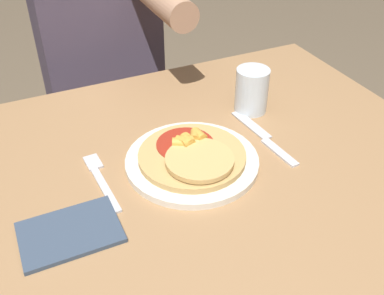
{
  "coord_description": "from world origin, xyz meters",
  "views": [
    {
      "loc": [
        -0.32,
        -0.57,
        1.27
      ],
      "look_at": [
        -0.04,
        0.05,
        0.76
      ],
      "focal_mm": 42.0,
      "sensor_mm": 36.0,
      "label": 1
    }
  ],
  "objects_px": {
    "drinking_glass": "(252,90)",
    "plate": "(192,161)",
    "person_diner": "(99,42)",
    "dining_table": "(219,218)",
    "pizza": "(193,154)",
    "fork": "(100,178)",
    "knife": "(264,138)"
  },
  "relations": [
    {
      "from": "knife",
      "to": "plate",
      "type": "bearing_deg",
      "value": -175.49
    },
    {
      "from": "person_diner",
      "to": "plate",
      "type": "bearing_deg",
      "value": -89.2
    },
    {
      "from": "plate",
      "to": "fork",
      "type": "relative_size",
      "value": 1.46
    },
    {
      "from": "dining_table",
      "to": "person_diner",
      "type": "distance_m",
      "value": 0.69
    },
    {
      "from": "drinking_glass",
      "to": "knife",
      "type": "bearing_deg",
      "value": -106.07
    },
    {
      "from": "plate",
      "to": "drinking_glass",
      "type": "xyz_separation_m",
      "value": [
        0.21,
        0.13,
        0.04
      ]
    },
    {
      "from": "person_diner",
      "to": "drinking_glass",
      "type": "bearing_deg",
      "value": -66.98
    },
    {
      "from": "plate",
      "to": "person_diner",
      "type": "distance_m",
      "value": 0.63
    },
    {
      "from": "plate",
      "to": "pizza",
      "type": "xyz_separation_m",
      "value": [
        0.0,
        -0.0,
        0.02
      ]
    },
    {
      "from": "fork",
      "to": "drinking_glass",
      "type": "bearing_deg",
      "value": 14.05
    },
    {
      "from": "fork",
      "to": "knife",
      "type": "xyz_separation_m",
      "value": [
        0.35,
        -0.02,
        0.0
      ]
    },
    {
      "from": "pizza",
      "to": "drinking_glass",
      "type": "height_order",
      "value": "drinking_glass"
    },
    {
      "from": "drinking_glass",
      "to": "person_diner",
      "type": "xyz_separation_m",
      "value": [
        -0.21,
        0.51,
        -0.04
      ]
    },
    {
      "from": "dining_table",
      "to": "drinking_glass",
      "type": "bearing_deg",
      "value": 46.44
    },
    {
      "from": "dining_table",
      "to": "plate",
      "type": "xyz_separation_m",
      "value": [
        -0.04,
        0.05,
        0.12
      ]
    },
    {
      "from": "pizza",
      "to": "person_diner",
      "type": "distance_m",
      "value": 0.63
    },
    {
      "from": "drinking_glass",
      "to": "dining_table",
      "type": "bearing_deg",
      "value": -133.56
    },
    {
      "from": "dining_table",
      "to": "drinking_glass",
      "type": "xyz_separation_m",
      "value": [
        0.17,
        0.18,
        0.17
      ]
    },
    {
      "from": "pizza",
      "to": "person_diner",
      "type": "relative_size",
      "value": 0.16
    },
    {
      "from": "plate",
      "to": "pizza",
      "type": "height_order",
      "value": "pizza"
    },
    {
      "from": "dining_table",
      "to": "plate",
      "type": "bearing_deg",
      "value": 126.71
    },
    {
      "from": "plate",
      "to": "fork",
      "type": "xyz_separation_m",
      "value": [
        -0.17,
        0.03,
        -0.0
      ]
    },
    {
      "from": "knife",
      "to": "drinking_glass",
      "type": "bearing_deg",
      "value": 73.93
    },
    {
      "from": "drinking_glass",
      "to": "person_diner",
      "type": "bearing_deg",
      "value": 113.02
    },
    {
      "from": "dining_table",
      "to": "knife",
      "type": "bearing_deg",
      "value": 25.34
    },
    {
      "from": "pizza",
      "to": "fork",
      "type": "bearing_deg",
      "value": 168.99
    },
    {
      "from": "pizza",
      "to": "knife",
      "type": "relative_size",
      "value": 0.94
    },
    {
      "from": "plate",
      "to": "drinking_glass",
      "type": "height_order",
      "value": "drinking_glass"
    },
    {
      "from": "dining_table",
      "to": "plate",
      "type": "height_order",
      "value": "plate"
    },
    {
      "from": "plate",
      "to": "knife",
      "type": "height_order",
      "value": "plate"
    },
    {
      "from": "knife",
      "to": "person_diner",
      "type": "relative_size",
      "value": 0.18
    },
    {
      "from": "drinking_glass",
      "to": "plate",
      "type": "bearing_deg",
      "value": -148.49
    }
  ]
}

